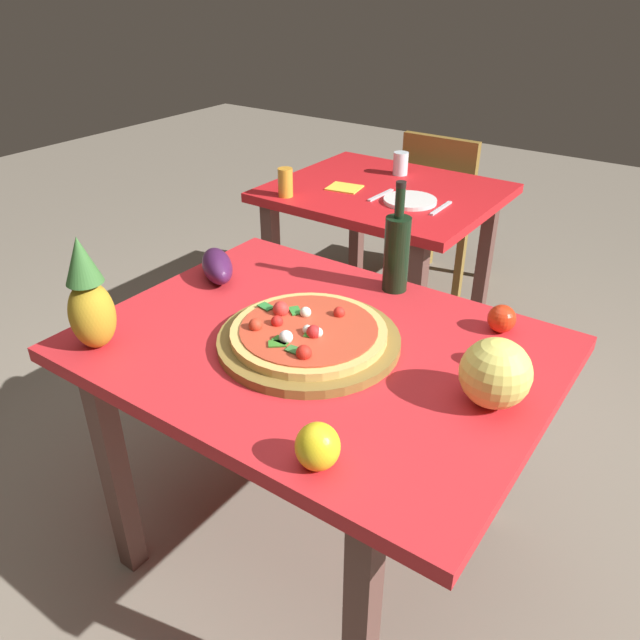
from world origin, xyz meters
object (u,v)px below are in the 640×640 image
pizza (307,332)px  drinking_glass_water (401,163)px  knife_utensil (441,208)px  napkin_folded (344,188)px  dining_chair (444,203)px  drinking_glass_juice (285,182)px  tomato_at_corner (502,319)px  bell_pepper (318,446)px  eggplant (217,266)px  tomato_near_board (492,353)px  dinner_plate (410,201)px  display_table (317,370)px  melon (495,373)px  pineapple_left (89,299)px  pizza_board (309,340)px  fork_utensil (381,195)px  background_table (384,212)px  wine_bottle (397,251)px

pizza → drinking_glass_water: size_ratio=3.92×
knife_utensil → napkin_folded: bearing=179.7°
dining_chair → pizza: dining_chair is taller
drinking_glass_juice → tomato_at_corner: bearing=-25.2°
bell_pepper → eggplant: size_ratio=0.50×
drinking_glass_juice → tomato_near_board: bearing=-30.8°
eggplant → dinner_plate: 1.00m
display_table → knife_utensil: size_ratio=6.62×
pizza → tomato_at_corner: (0.38, 0.36, -0.00)m
bell_pepper → melon: bearing=62.1°
eggplant → pineapple_left: bearing=-88.1°
melon → drinking_glass_juice: size_ratio=1.34×
drinking_glass_water → dining_chair: bearing=83.0°
display_table → pineapple_left: bearing=-143.3°
display_table → pizza_board: 0.10m
dining_chair → napkin_folded: 0.80m
pizza_board → drinking_glass_water: 1.54m
dinner_plate → knife_utensil: dinner_plate is taller
display_table → fork_utensil: size_ratio=6.62×
background_table → dining_chair: 0.65m
bell_pepper → napkin_folded: (-0.90, 1.48, -0.04)m
pineapple_left → dinner_plate: size_ratio=1.38×
pizza → drinking_glass_juice: drinking_glass_juice is taller
pizza_board → wine_bottle: (0.03, 0.41, 0.11)m
wine_bottle → drinking_glass_juice: bearing=148.5°
tomato_near_board → dinner_plate: 1.19m
pineapple_left → drinking_glass_water: (-0.08, 1.77, -0.09)m
drinking_glass_water → napkin_folded: bearing=-107.3°
pizza_board → melon: melon is taller
fork_utensil → dinner_plate: bearing=2.5°
pineapple_left → tomato_near_board: pineapple_left is taller
display_table → drinking_glass_juice: 1.18m
fork_utensil → napkin_folded: 0.18m
eggplant → wine_bottle: bearing=27.9°
pineapple_left → eggplant: (-0.02, 0.47, -0.09)m
dining_chair → knife_utensil: 0.84m
pizza → pineapple_left: 0.55m
pizza_board → drinking_glass_juice: (-0.77, 0.90, 0.05)m
dinner_plate → napkin_folded: bearing=-179.4°
pizza_board → dinner_plate: (-0.30, 1.13, -0.00)m
pineapple_left → napkin_folded: bearing=97.2°
melon → tomato_at_corner: (-0.10, 0.31, -0.04)m
dining_chair → wine_bottle: bearing=108.8°
pizza_board → fork_utensil: 1.21m
wine_bottle → background_table: bearing=121.5°
bell_pepper → dinner_plate: size_ratio=0.45×
melon → bell_pepper: 0.44m
display_table → napkin_folded: 1.28m
bell_pepper → background_table: bearing=115.5°
display_table → pizza_board: pizza_board is taller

